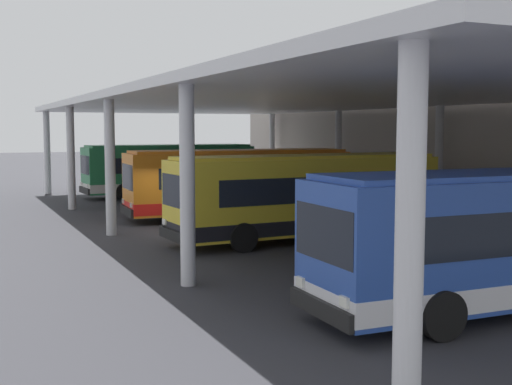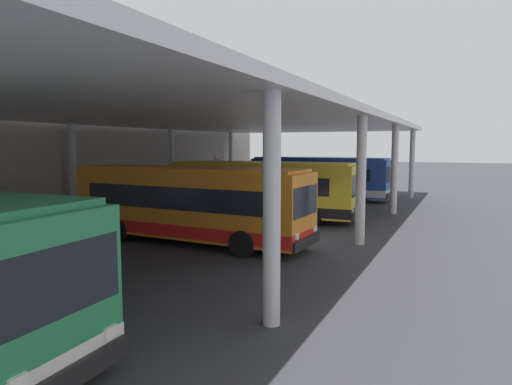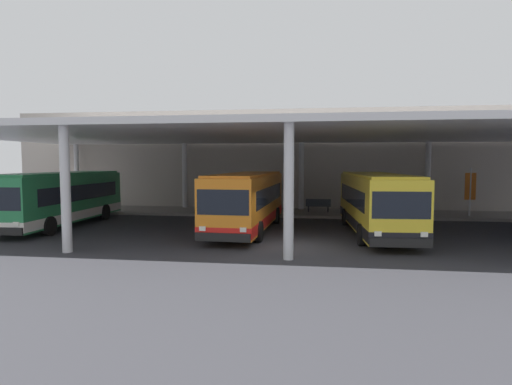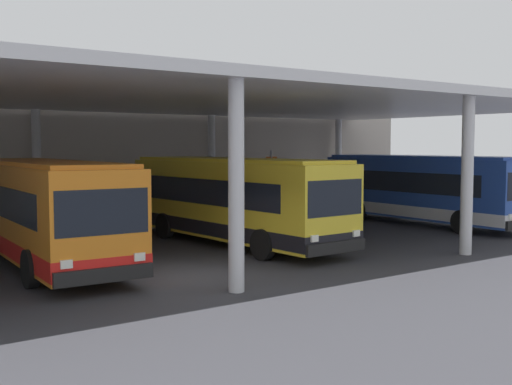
% 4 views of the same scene
% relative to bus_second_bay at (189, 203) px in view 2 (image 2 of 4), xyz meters
% --- Properties ---
extents(ground_plane, '(200.00, 200.00, 0.00)m').
position_rel_bus_second_bay_xyz_m(ground_plane, '(2.66, -4.07, -1.66)').
color(ground_plane, '#333338').
extents(platform_kerb, '(42.00, 4.50, 0.18)m').
position_rel_bus_second_bay_xyz_m(platform_kerb, '(2.66, 7.68, -1.57)').
color(platform_kerb, gray).
rests_on(platform_kerb, ground).
extents(station_building_facade, '(48.00, 1.60, 7.93)m').
position_rel_bus_second_bay_xyz_m(station_building_facade, '(2.66, 10.93, 2.31)').
color(station_building_facade, '#ADA399').
rests_on(station_building_facade, ground).
extents(canopy_shelter, '(40.00, 17.00, 5.55)m').
position_rel_bus_second_bay_xyz_m(canopy_shelter, '(2.66, 1.43, 3.63)').
color(canopy_shelter, silver).
rests_on(canopy_shelter, ground).
extents(bus_second_bay, '(3.05, 10.63, 3.17)m').
position_rel_bus_second_bay_xyz_m(bus_second_bay, '(0.00, 0.00, 0.00)').
color(bus_second_bay, orange).
rests_on(bus_second_bay, ground).
extents(bus_middle_bay, '(3.05, 10.63, 3.17)m').
position_rel_bus_second_bay_xyz_m(bus_middle_bay, '(6.84, -0.20, 0.00)').
color(bus_middle_bay, yellow).
rests_on(bus_middle_bay, ground).
extents(bus_far_bay, '(2.92, 10.59, 3.17)m').
position_rel_bus_second_bay_xyz_m(bus_far_bay, '(17.25, -0.32, 0.00)').
color(bus_far_bay, '#284CA8').
rests_on(bus_far_bay, ground).
extents(bench_waiting, '(1.80, 0.45, 0.92)m').
position_rel_bus_second_bay_xyz_m(bench_waiting, '(3.95, 7.75, -0.99)').
color(bench_waiting, '#383D47').
rests_on(bench_waiting, platform_kerb).
extents(trash_bin, '(0.52, 0.52, 0.98)m').
position_rel_bus_second_bay_xyz_m(trash_bin, '(0.86, 7.63, -0.98)').
color(trash_bin, maroon).
rests_on(trash_bin, platform_kerb).
extents(banner_sign, '(0.70, 0.12, 3.20)m').
position_rel_bus_second_bay_xyz_m(banner_sign, '(13.98, 6.87, 0.32)').
color(banner_sign, '#B2B2B7').
rests_on(banner_sign, platform_kerb).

